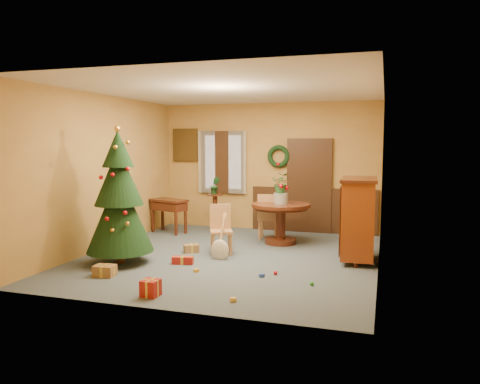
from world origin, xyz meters
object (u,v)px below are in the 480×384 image
at_px(dining_table, 281,216).
at_px(sideboard, 358,217).
at_px(christmas_tree, 119,199).
at_px(writing_desk, 169,208).
at_px(chair_near, 221,227).

relative_size(dining_table, sideboard, 0.83).
height_order(christmas_tree, writing_desk, christmas_tree).
height_order(chair_near, sideboard, sideboard).
bearing_deg(christmas_tree, sideboard, 19.35).
relative_size(chair_near, sideboard, 0.63).
height_order(chair_near, christmas_tree, christmas_tree).
xyz_separation_m(chair_near, sideboard, (2.40, 0.18, 0.28)).
distance_m(dining_table, sideboard, 1.83).
relative_size(christmas_tree, writing_desk, 2.43).
height_order(dining_table, christmas_tree, christmas_tree).
bearing_deg(chair_near, dining_table, 53.22).
bearing_deg(christmas_tree, dining_table, 45.74).
height_order(dining_table, writing_desk, dining_table).
height_order(dining_table, sideboard, sideboard).
xyz_separation_m(writing_desk, sideboard, (4.17, -1.33, 0.19)).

